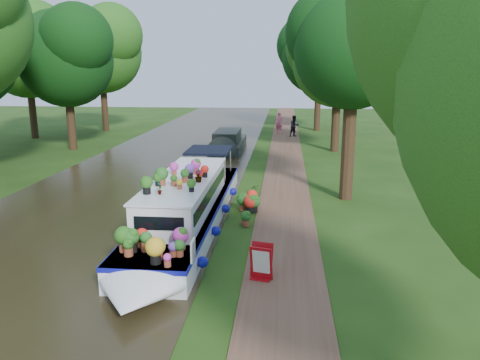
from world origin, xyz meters
name	(u,v)px	position (x,y,z in m)	size (l,w,h in m)	color
ground	(253,218)	(0.00, 0.00, 0.00)	(100.00, 100.00, 0.00)	#1D3D0F
canal_water	(100,213)	(-6.00, 0.00, 0.01)	(10.00, 100.00, 0.02)	black
towpath	(285,218)	(1.20, 0.00, 0.01)	(2.20, 100.00, 0.03)	brown
plant_boat	(186,206)	(-2.25, -1.51, 0.85)	(2.29, 13.52, 2.26)	white
tree_near_overhang	(353,40)	(3.79, 3.06, 6.60)	(5.52, 5.28, 8.99)	black
tree_near_mid	(338,53)	(4.48, 15.08, 6.44)	(6.90, 6.60, 9.40)	black
tree_near_far	(319,50)	(3.98, 26.09, 7.05)	(7.59, 7.26, 10.30)	black
tree_far_c	(66,52)	(-13.52, 14.08, 6.52)	(7.13, 6.82, 9.59)	black
tree_far_d	(101,46)	(-15.02, 24.10, 7.40)	(8.05, 7.70, 10.85)	black
tree_far_h	(26,47)	(-19.02, 19.09, 7.14)	(7.82, 7.48, 10.49)	black
second_boat	(228,143)	(-2.75, 14.53, 0.56)	(2.05, 7.11, 1.38)	black
sandwich_board	(261,263)	(0.58, -5.29, 0.46)	(0.63, 0.59, 0.95)	#AC0C12
pedestrian_pink	(279,123)	(0.61, 23.35, 0.94)	(0.66, 0.43, 1.81)	pink
pedestrian_dark	(294,126)	(1.90, 21.67, 0.89)	(0.84, 0.65, 1.73)	black
verge_plant	(255,189)	(-0.15, 3.45, 0.22)	(0.39, 0.34, 0.43)	#30611D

